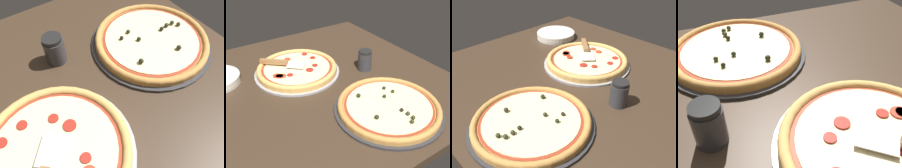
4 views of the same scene
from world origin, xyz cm
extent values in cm
cube|color=#38281C|center=(0.00, 0.00, -1.80)|extent=(120.42, 116.64, 3.60)
cylinder|color=#939399|center=(2.13, -12.82, 0.50)|extent=(40.78, 40.78, 1.00)
cylinder|color=tan|center=(2.13, -12.82, 1.94)|extent=(38.34, 38.34, 1.88)
torus|color=tan|center=(2.13, -12.82, 2.88)|extent=(38.34, 38.34, 2.46)
cylinder|color=maroon|center=(2.13, -12.82, 2.96)|extent=(33.32, 33.32, 0.15)
cylinder|color=beige|center=(2.13, -12.82, 3.08)|extent=(31.44, 31.44, 0.40)
cylinder|color=maroon|center=(-7.00, -22.79, 3.48)|extent=(2.91, 2.91, 0.40)
cylinder|color=maroon|center=(8.23, -7.56, 3.48)|extent=(2.77, 2.77, 0.40)
cylinder|color=maroon|center=(12.66, -9.12, 3.48)|extent=(3.45, 3.45, 0.40)
cylinder|color=maroon|center=(5.83, -17.10, 3.48)|extent=(3.08, 3.08, 0.40)
cylinder|color=#B73823|center=(6.95, -23.00, 3.48)|extent=(2.85, 2.85, 0.40)
cylinder|color=#B73823|center=(11.64, -8.73, 3.48)|extent=(3.66, 3.66, 0.40)
cylinder|color=#B73823|center=(2.82, -22.38, 3.48)|extent=(3.11, 3.11, 0.40)
cylinder|color=#AD2D1E|center=(13.55, -10.20, 3.48)|extent=(3.56, 3.56, 0.40)
cylinder|color=maroon|center=(-8.65, -16.82, 3.48)|extent=(2.79, 2.79, 0.40)
cylinder|color=maroon|center=(-5.72, -9.22, 3.48)|extent=(2.77, 2.77, 0.40)
cylinder|color=maroon|center=(-1.42, -6.66, 3.48)|extent=(3.56, 3.56, 0.40)
cylinder|color=#2D2D30|center=(-14.71, 33.37, 0.50)|extent=(42.80, 42.80, 1.00)
cylinder|color=#B77F3D|center=(-14.71, 33.37, 1.75)|extent=(40.24, 40.24, 1.50)
torus|color=#B77F3D|center=(-14.71, 33.37, 2.50)|extent=(40.24, 40.24, 2.27)
cylinder|color=maroon|center=(-14.71, 33.37, 2.58)|extent=(34.97, 34.97, 0.15)
cylinder|color=beige|center=(-14.71, 33.37, 2.70)|extent=(32.99, 32.99, 0.40)
sphere|color=black|center=(-15.91, 39.08, 3.64)|extent=(1.47, 1.47, 1.47)
sphere|color=#282D19|center=(-16.20, 44.54, 3.69)|extent=(1.57, 1.57, 1.57)
sphere|color=black|center=(-7.92, 22.84, 3.76)|extent=(1.71, 1.71, 1.71)
sphere|color=black|center=(-20.36, 24.30, 3.61)|extent=(1.42, 1.42, 1.42)
sphere|color=#282D19|center=(-16.30, 41.89, 3.68)|extent=(1.56, 1.56, 1.56)
sphere|color=black|center=(-5.33, 37.15, 3.76)|extent=(1.71, 1.71, 1.71)
sphere|color=#282D19|center=(-14.21, 45.91, 3.67)|extent=(1.55, 1.55, 1.55)
sphere|color=black|center=(-21.67, 28.19, 3.63)|extent=(1.45, 1.45, 1.45)
sphere|color=black|center=(-16.41, 28.89, 3.64)|extent=(1.48, 1.48, 1.48)
cube|color=silver|center=(2.32, -13.36, 4.24)|extent=(10.57, 10.40, 0.24)
cube|color=olive|center=(10.62, -20.60, 5.12)|extent=(11.75, 10.65, 2.00)
cylinder|color=silver|center=(37.43, -25.01, 0.35)|extent=(21.86, 21.86, 0.70)
cylinder|color=silver|center=(37.43, -25.01, 1.05)|extent=(21.86, 21.86, 0.70)
cylinder|color=silver|center=(37.43, -25.01, 1.75)|extent=(21.86, 21.86, 0.70)
cylinder|color=silver|center=(37.43, -25.01, 2.45)|extent=(21.86, 21.86, 0.70)
cylinder|color=silver|center=(37.43, -25.01, 3.15)|extent=(21.86, 21.86, 0.70)
cylinder|color=#333338|center=(-27.38, 2.16, 4.35)|extent=(6.81, 6.81, 8.69)
cylinder|color=black|center=(-27.38, 2.16, 9.39)|extent=(6.26, 6.26, 1.40)
camera|label=1|loc=(25.18, -11.85, 55.81)|focal=35.00mm
camera|label=2|loc=(46.41, 89.92, 65.34)|focal=42.00mm
camera|label=3|loc=(-70.85, 72.18, 59.85)|focal=42.00mm
camera|label=4|loc=(-26.06, -37.65, 44.08)|focal=42.00mm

